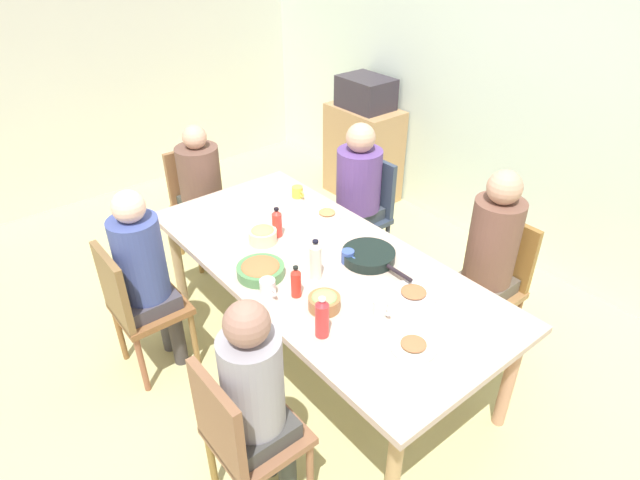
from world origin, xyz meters
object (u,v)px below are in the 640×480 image
(person_0, at_px, (256,393))
(chair_3, at_px, (136,304))
(chair_1, at_px, (493,279))
(side_cabinet, at_px, (363,153))
(plate_2, at_px, (413,294))
(bowl_0, at_px, (263,235))
(person_1, at_px, (491,251))
(bowl_2, at_px, (261,269))
(bottle_3, at_px, (315,260))
(cup_1, at_px, (381,307))
(cup_3, at_px, (298,192))
(bottle_2, at_px, (322,318))
(serving_pan, at_px, (369,256))
(plate_1, at_px, (413,346))
(dining_table, at_px, (320,270))
(bottle_0, at_px, (277,223))
(bottle_1, at_px, (296,282))
(person_3, at_px, (144,269))
(plate_0, at_px, (327,214))
(chair_0, at_px, (241,435))
(cup_0, at_px, (268,288))
(chair_4, at_px, (365,208))
(bowl_1, at_px, (324,301))
(microwave, at_px, (366,93))
(person_4, at_px, (358,186))
(person_2, at_px, (201,182))

(person_0, xyz_separation_m, chair_3, (-1.17, -0.09, -0.20))
(chair_1, height_order, side_cabinet, same)
(plate_2, distance_m, bowl_0, 1.01)
(person_1, xyz_separation_m, bowl_2, (-0.69, -1.17, 0.01))
(plate_2, height_order, bottle_3, bottle_3)
(bowl_2, bearing_deg, cup_1, 23.55)
(cup_3, distance_m, bottle_2, 1.45)
(bottle_2, distance_m, bottle_3, 0.47)
(bowl_0, height_order, serving_pan, bowl_0)
(chair_1, distance_m, plate_1, 1.08)
(dining_table, distance_m, bowl_2, 0.37)
(chair_1, xyz_separation_m, chair_3, (-1.17, -1.84, 0.00))
(cup_3, distance_m, bottle_0, 0.54)
(plate_2, height_order, bottle_1, bottle_1)
(chair_3, distance_m, bottle_3, 1.11)
(person_0, relative_size, bowl_0, 6.96)
(chair_3, xyz_separation_m, bottle_2, (1.08, 0.54, 0.32))
(person_1, xyz_separation_m, person_3, (-1.17, -1.66, -0.03))
(bottle_0, bearing_deg, person_0, -39.39)
(plate_0, height_order, bottle_3, bottle_3)
(person_0, bearing_deg, chair_0, -90.00)
(bowl_2, xyz_separation_m, cup_0, (0.18, -0.07, 0.01))
(chair_1, xyz_separation_m, chair_4, (-1.17, 0.00, 0.00))
(dining_table, relative_size, serving_pan, 4.74)
(bottle_0, bearing_deg, chair_1, 44.15)
(plate_0, xyz_separation_m, bottle_1, (0.56, -0.68, 0.07))
(cup_0, distance_m, side_cabinet, 2.68)
(plate_2, relative_size, serving_pan, 0.51)
(serving_pan, bearing_deg, dining_table, -125.87)
(bowl_0, height_order, bowl_1, bowl_0)
(person_3, relative_size, bottle_0, 6.21)
(person_1, xyz_separation_m, side_cabinet, (-2.08, 0.91, -0.31))
(chair_4, bearing_deg, microwave, 137.76)
(person_4, xyz_separation_m, cup_0, (0.66, -1.25, 0.04))
(chair_0, relative_size, chair_3, 1.00)
(person_1, height_order, chair_3, person_1)
(cup_1, relative_size, bottle_0, 0.57)
(person_1, relative_size, bowl_0, 7.32)
(bottle_0, height_order, bottle_2, bottle_2)
(microwave, bearing_deg, dining_table, -49.48)
(chair_4, bearing_deg, bottle_0, -78.55)
(side_cabinet, bearing_deg, bowl_0, -59.68)
(plate_1, bearing_deg, plate_0, 158.36)
(plate_0, height_order, bottle_0, bottle_0)
(cup_0, bearing_deg, microwave, 125.90)
(person_3, xyz_separation_m, bottle_3, (0.69, 0.71, 0.12))
(plate_1, xyz_separation_m, cup_1, (-0.28, 0.05, 0.03))
(cup_1, distance_m, microwave, 2.74)
(person_2, distance_m, person_4, 1.21)
(plate_1, bearing_deg, bottle_2, -140.83)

